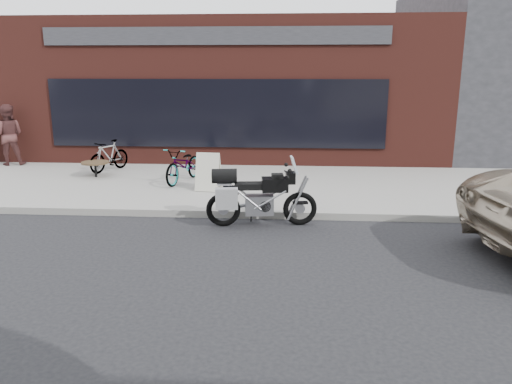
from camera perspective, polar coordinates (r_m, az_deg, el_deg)
name	(u,v)px	position (r m, az deg, el deg)	size (l,w,h in m)	color
ground	(271,312)	(6.52, 1.74, -13.58)	(120.00, 120.00, 0.00)	black
near_sidewalk	(281,183)	(13.11, 2.90, 1.04)	(44.00, 6.00, 0.15)	gray
storefront	(234,88)	(19.90, -2.54, 11.81)	(14.00, 10.07, 4.50)	#502019
motorcycle	(254,197)	(9.66, -0.18, -0.52)	(2.17, 0.86, 1.38)	black
bicycle_front	(184,165)	(12.93, -8.27, 3.11)	(0.60, 1.73, 0.91)	gray
bicycle_rear	(109,156)	(14.78, -16.45, 3.99)	(0.41, 1.46, 0.88)	gray
sandwich_sign	(208,171)	(12.03, -5.46, 2.37)	(0.62, 0.58, 0.90)	beige
cafe_table	(95,163)	(14.07, -17.91, 3.17)	(0.73, 0.73, 0.42)	black
cafe_patron_left	(8,135)	(16.78, -26.47, 5.86)	(0.88, 0.69, 1.82)	#4E2B29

